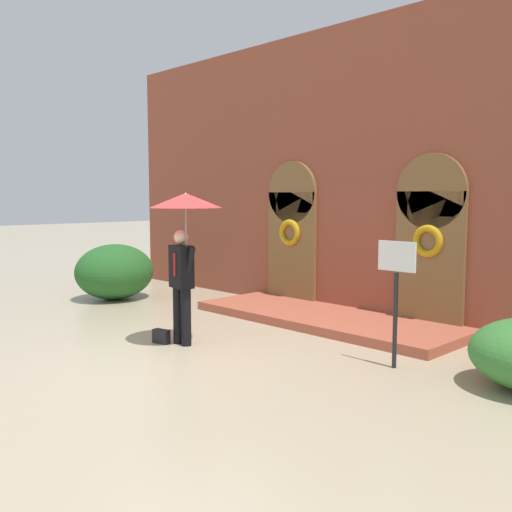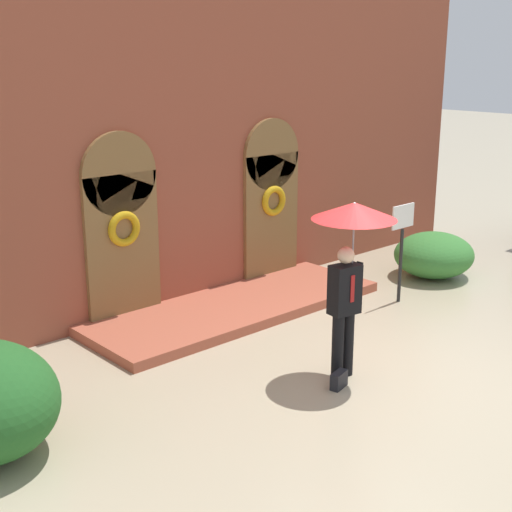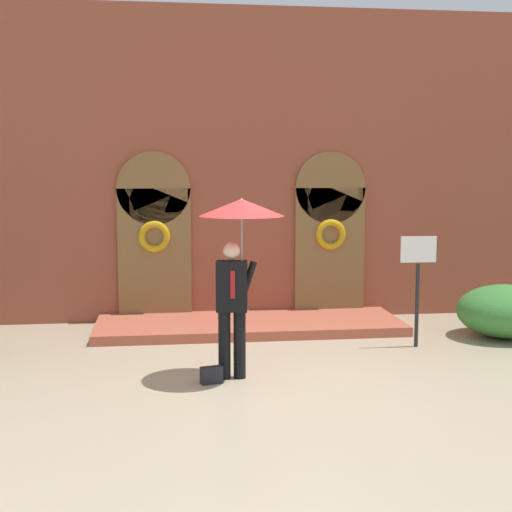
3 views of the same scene
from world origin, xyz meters
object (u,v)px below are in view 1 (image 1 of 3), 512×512
(handbag, at_px, (161,336))
(sign_post, at_px, (396,283))
(person_with_umbrella, at_px, (185,223))
(shrub_left, at_px, (115,272))

(handbag, relative_size, sign_post, 0.16)
(person_with_umbrella, bearing_deg, shrub_left, 163.21)
(person_with_umbrella, relative_size, handbag, 8.44)
(shrub_left, bearing_deg, person_with_umbrella, -16.79)
(sign_post, height_order, shrub_left, sign_post)
(handbag, height_order, shrub_left, shrub_left)
(person_with_umbrella, xyz_separation_m, sign_post, (2.89, 1.31, -0.75))
(shrub_left, bearing_deg, sign_post, -0.07)
(person_with_umbrella, height_order, handbag, person_with_umbrella)
(sign_post, relative_size, shrub_left, 0.96)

